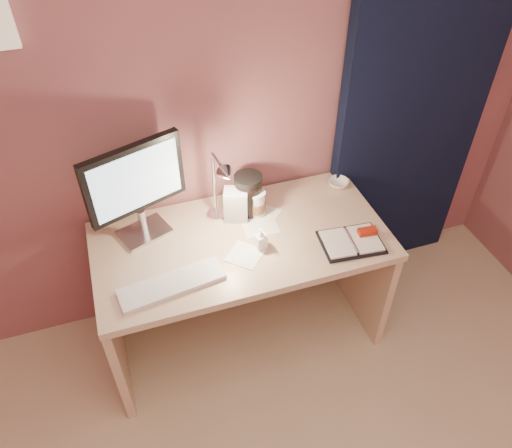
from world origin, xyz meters
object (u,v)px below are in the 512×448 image
object	(u,v)px
keyboard	(172,284)
dark_jar	(248,196)
product_box	(236,205)
desk	(238,261)
planner	(353,241)
coffee_cup	(257,204)
desk_lamp	(217,189)
bowl	(338,183)
lotion_bottle	(261,238)
monitor	(135,184)

from	to	relation	value
keyboard	dark_jar	world-z (taller)	dark_jar
dark_jar	product_box	distance (m)	0.08
desk	planner	world-z (taller)	planner
keyboard	coffee_cup	size ratio (longest dim) A/B	3.31
desk_lamp	planner	bearing A→B (deg)	-34.03
planner	bowl	world-z (taller)	planner
lotion_bottle	dark_jar	size ratio (longest dim) A/B	0.57
keyboard	bowl	bearing A→B (deg)	14.64
desk	coffee_cup	world-z (taller)	coffee_cup
lotion_bottle	desk_lamp	distance (m)	0.31
dark_jar	desk	bearing A→B (deg)	-131.02
monitor	dark_jar	distance (m)	0.56
lotion_bottle	dark_jar	world-z (taller)	dark_jar
lotion_bottle	coffee_cup	bearing A→B (deg)	75.88
desk	dark_jar	size ratio (longest dim) A/B	7.29
lotion_bottle	dark_jar	xyz separation A→B (m)	(0.03, 0.27, 0.04)
monitor	product_box	bearing A→B (deg)	-23.87
dark_jar	planner	bearing A→B (deg)	-43.60
bowl	desk	bearing A→B (deg)	-166.03
desk	bowl	xyz separation A→B (m)	(0.61, 0.15, 0.24)
coffee_cup	dark_jar	xyz separation A→B (m)	(-0.03, 0.04, 0.03)
desk	product_box	xyz separation A→B (m)	(0.02, 0.08, 0.31)
desk	desk_lamp	size ratio (longest dim) A/B	3.49
bowl	desk_lamp	distance (m)	0.75
monitor	desk	bearing A→B (deg)	-33.97
desk	product_box	bearing A→B (deg)	74.67
product_box	desk_lamp	size ratio (longest dim) A/B	0.42
desk	bowl	size ratio (longest dim) A/B	12.70
monitor	keyboard	bearing A→B (deg)	-100.74
monitor	planner	distance (m)	1.03
desk	lotion_bottle	world-z (taller)	lotion_bottle
desk	lotion_bottle	size ratio (longest dim) A/B	12.77
product_box	desk_lamp	world-z (taller)	desk_lamp
bowl	product_box	distance (m)	0.60
monitor	keyboard	world-z (taller)	monitor
desk	monitor	xyz separation A→B (m)	(-0.43, 0.11, 0.52)
monitor	bowl	bearing A→B (deg)	-17.43
coffee_cup	bowl	bearing A→B (deg)	9.62
product_box	desk_lamp	bearing A→B (deg)	-132.48
keyboard	coffee_cup	bearing A→B (deg)	25.45
planner	product_box	size ratio (longest dim) A/B	1.79
planner	desk_lamp	distance (m)	0.68
desk	lotion_bottle	xyz separation A→B (m)	(0.07, -0.16, 0.28)
monitor	lotion_bottle	distance (m)	0.62
desk_lamp	monitor	bearing A→B (deg)	159.13
coffee_cup	desk_lamp	distance (m)	0.28
lotion_bottle	product_box	world-z (taller)	product_box
keyboard	product_box	world-z (taller)	product_box
keyboard	lotion_bottle	size ratio (longest dim) A/B	4.20
planner	monitor	bearing A→B (deg)	163.54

